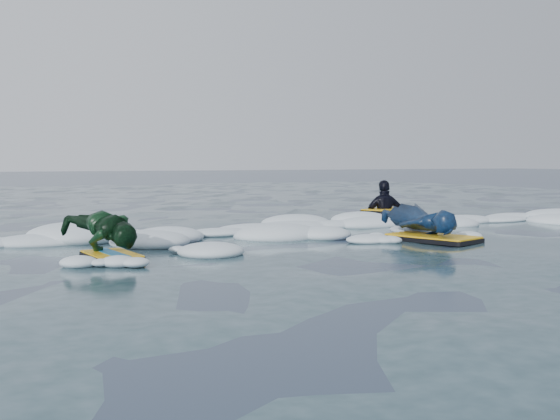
{
  "coord_description": "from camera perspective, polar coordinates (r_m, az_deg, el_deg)",
  "views": [
    {
      "loc": [
        -4.25,
        -7.44,
        1.02
      ],
      "look_at": [
        0.04,
        1.6,
        0.31
      ],
      "focal_mm": 45.0,
      "sensor_mm": 36.0,
      "label": 1
    }
  ],
  "objects": [
    {
      "name": "prone_child_unit",
      "position": [
        7.59,
        -13.84,
        -1.89
      ],
      "size": [
        0.82,
        1.32,
        0.48
      ],
      "rotation": [
        0.0,
        0.0,
        1.68
      ],
      "color": "black",
      "rests_on": "ground"
    },
    {
      "name": "foam_band",
      "position": [
        9.54,
        1.23,
        -2.06
      ],
      "size": [
        12.0,
        3.1,
        0.3
      ],
      "primitive_type": null,
      "color": "white",
      "rests_on": "ground"
    },
    {
      "name": "waiting_rider_unit",
      "position": [
        13.85,
        8.51,
        -0.6
      ],
      "size": [
        1.13,
        0.91,
        1.48
      ],
      "rotation": [
        0.0,
        0.0,
        0.44
      ],
      "color": "black",
      "rests_on": "ground"
    },
    {
      "name": "prone_woman_unit",
      "position": [
        9.11,
        11.49,
        -1.01
      ],
      "size": [
        0.95,
        1.76,
        0.44
      ],
      "rotation": [
        0.0,
        0.0,
        1.91
      ],
      "color": "black",
      "rests_on": "ground"
    },
    {
      "name": "ground",
      "position": [
        8.63,
        4.31,
        -2.72
      ],
      "size": [
        120.0,
        120.0,
        0.0
      ],
      "primitive_type": "plane",
      "color": "#172338",
      "rests_on": "ground"
    }
  ]
}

